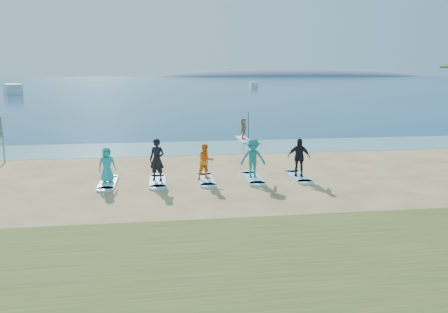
{
  "coord_description": "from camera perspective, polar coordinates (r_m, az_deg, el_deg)",
  "views": [
    {
      "loc": [
        -1.8,
        -16.78,
        4.88
      ],
      "look_at": [
        0.84,
        2.0,
        1.1
      ],
      "focal_mm": 35.0,
      "sensor_mm": 36.0,
      "label": 1
    }
  ],
  "objects": [
    {
      "name": "paddleboarder",
      "position": [
        30.54,
        2.57,
        3.67
      ],
      "size": [
        0.73,
        1.41,
        1.45
      ],
      "primitive_type": "imported",
      "rotation": [
        0.0,
        0.0,
        1.34
      ],
      "color": "tan",
      "rests_on": "paddleboard"
    },
    {
      "name": "surfboard_0",
      "position": [
        19.63,
        -14.92,
        -3.38
      ],
      "size": [
        0.7,
        2.2,
        0.09
      ],
      "primitive_type": "cube",
      "color": "#9BD0F0",
      "rests_on": "ground"
    },
    {
      "name": "surfboard_2",
      "position": [
        19.56,
        -2.38,
        -3.05
      ],
      "size": [
        0.7,
        2.2,
        0.09
      ],
      "primitive_type": "cube",
      "color": "#9BD0F0",
      "rests_on": "ground"
    },
    {
      "name": "boat_offshore_a",
      "position": [
        98.28,
        -25.83,
        7.31
      ],
      "size": [
        5.61,
        7.96,
        2.08
      ],
      "primitive_type": "cube",
      "rotation": [
        0.0,
        0.0,
        0.42
      ],
      "color": "silver",
      "rests_on": "ground"
    },
    {
      "name": "surfboard_1",
      "position": [
        19.48,
        -8.66,
        -3.23
      ],
      "size": [
        0.7,
        2.2,
        0.09
      ],
      "primitive_type": "cube",
      "color": "#9BD0F0",
      "rests_on": "ground"
    },
    {
      "name": "student_1",
      "position": [
        19.26,
        -8.75,
        -0.42
      ],
      "size": [
        0.8,
        0.69,
        1.86
      ],
      "primitive_type": "imported",
      "rotation": [
        0.0,
        0.0,
        -0.43
      ],
      "color": "black",
      "rests_on": "surfboard_1"
    },
    {
      "name": "island_ridge",
      "position": [
        331.28,
        9.13,
        10.29
      ],
      "size": [
        220.0,
        56.0,
        18.0
      ],
      "primitive_type": "ellipsoid",
      "color": "slate",
      "rests_on": "ground"
    },
    {
      "name": "ground",
      "position": [
        17.57,
        -1.82,
        -4.86
      ],
      "size": [
        600.0,
        600.0,
        0.0
      ],
      "primitive_type": "plane",
      "color": "tan",
      "rests_on": "ground"
    },
    {
      "name": "student_4",
      "position": [
        20.22,
        9.75,
        -0.08
      ],
      "size": [
        1.1,
        0.72,
        1.73
      ],
      "primitive_type": "imported",
      "rotation": [
        0.0,
        0.0,
        -0.32
      ],
      "color": "black",
      "rests_on": "surfboard_4"
    },
    {
      "name": "surfboard_4",
      "position": [
        20.41,
        9.66,
        -2.59
      ],
      "size": [
        0.7,
        2.2,
        0.09
      ],
      "primitive_type": "cube",
      "color": "#9BD0F0",
      "rests_on": "ground"
    },
    {
      "name": "paddleboard",
      "position": [
        30.65,
        2.56,
        2.21
      ],
      "size": [
        0.75,
        3.01,
        0.12
      ],
      "primitive_type": "cube",
      "rotation": [
        0.0,
        0.0,
        0.02
      ],
      "color": "silver",
      "rests_on": "ground"
    },
    {
      "name": "surfboard_3",
      "position": [
        19.88,
        3.77,
        -2.83
      ],
      "size": [
        0.7,
        2.2,
        0.09
      ],
      "primitive_type": "cube",
      "color": "#9BD0F0",
      "rests_on": "ground"
    },
    {
      "name": "student_2",
      "position": [
        19.37,
        -2.4,
        -0.66
      ],
      "size": [
        0.9,
        0.78,
        1.58
      ],
      "primitive_type": "imported",
      "rotation": [
        0.0,
        0.0,
        0.27
      ],
      "color": "orange",
      "rests_on": "surfboard_2"
    },
    {
      "name": "shallow_water",
      "position": [
        27.77,
        -4.17,
        1.14
      ],
      "size": [
        600.0,
        600.0,
        0.0
      ],
      "primitive_type": "plane",
      "color": "teal",
      "rests_on": "ground"
    },
    {
      "name": "student_0",
      "position": [
        19.44,
        -15.04,
        -1.06
      ],
      "size": [
        0.88,
        0.73,
        1.53
      ],
      "primitive_type": "imported",
      "rotation": [
        0.0,
        0.0,
        0.38
      ],
      "color": "teal",
      "rests_on": "surfboard_0"
    },
    {
      "name": "boat_offshore_b",
      "position": [
        124.98,
        3.86,
        9.01
      ],
      "size": [
        2.44,
        5.75,
        1.5
      ],
      "primitive_type": "cube",
      "rotation": [
        0.0,
        0.0,
        -0.1
      ],
      "color": "silver",
      "rests_on": "ground"
    },
    {
      "name": "ocean",
      "position": [
        176.86,
        -7.53,
        9.6
      ],
      "size": [
        600.0,
        600.0,
        0.0
      ],
      "primitive_type": "plane",
      "color": "navy",
      "rests_on": "ground"
    },
    {
      "name": "student_3",
      "position": [
        19.67,
        3.81,
        -0.21
      ],
      "size": [
        1.18,
        0.72,
        1.76
      ],
      "primitive_type": "imported",
      "rotation": [
        0.0,
        0.0,
        -0.06
      ],
      "color": "#1A7C82",
      "rests_on": "surfboard_3"
    }
  ]
}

